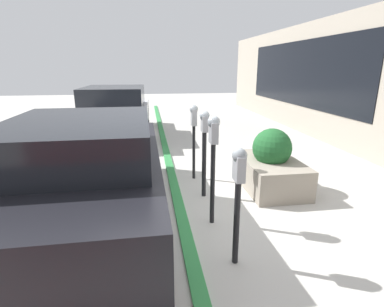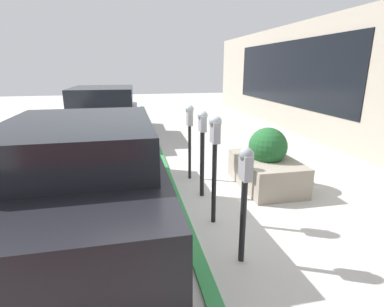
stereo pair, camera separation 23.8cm
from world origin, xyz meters
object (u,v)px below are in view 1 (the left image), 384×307
parking_meter_second (213,147)px  parking_meter_middle (204,138)px  parked_car_middle (85,169)px  parked_car_rear (115,110)px  planter_box (271,166)px  parking_meter_fourth (194,125)px  parking_meter_nearest (238,184)px

parking_meter_second → parking_meter_middle: bearing=-3.3°
parking_meter_middle → parked_car_middle: size_ratio=0.33×
parked_car_middle → parked_car_rear: (5.47, 0.13, 0.02)m
planter_box → parking_meter_second: bearing=130.0°
parked_car_rear → parked_car_middle: bearing=-177.0°
planter_box → parked_car_rear: size_ratio=0.34×
parking_meter_second → parking_meter_fourth: 1.71m
parking_meter_middle → parked_car_middle: (-0.60, 1.71, -0.22)m
parking_meter_fourth → parking_meter_middle: bearing=-177.2°
parking_meter_middle → parked_car_middle: bearing=109.3°
parking_meter_middle → parked_car_middle: 1.83m
parking_meter_fourth → parked_car_middle: parked_car_middle is taller
parking_meter_second → parking_meter_fourth: parking_meter_second is taller
parking_meter_nearest → parking_meter_middle: (1.78, 0.02, 0.06)m
parked_car_middle → parked_car_rear: bearing=0.7°
parked_car_rear → parking_meter_middle: bearing=-157.7°
parked_car_rear → planter_box: bearing=-145.4°
parking_meter_middle → parked_car_rear: parked_car_rear is taller
parking_meter_middle → parked_car_middle: parked_car_middle is taller
parking_meter_fourth → parked_car_middle: bearing=130.4°
parking_meter_nearest → planter_box: bearing=-31.5°
parked_car_rear → parking_meter_second: bearing=-161.1°
parking_meter_fourth → planter_box: parking_meter_fourth is taller
parking_meter_nearest → parked_car_middle: size_ratio=0.30×
parking_meter_middle → planter_box: (0.17, -1.21, -0.58)m
parking_meter_fourth → planter_box: bearing=-117.5°
parking_meter_nearest → parked_car_rear: bearing=15.7°
parked_car_middle → parking_meter_middle: bearing=-71.3°
parking_meter_second → parked_car_rear: 6.03m
parking_meter_second → parked_car_rear: (5.75, 1.79, -0.30)m
parking_meter_nearest → parking_meter_middle: 1.78m
parking_meter_second → parked_car_middle: bearing=80.3°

